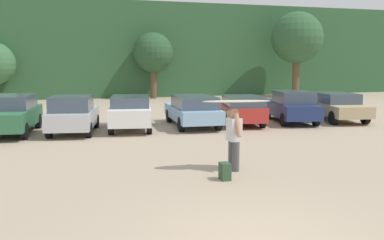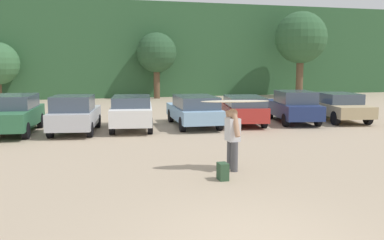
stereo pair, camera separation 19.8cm
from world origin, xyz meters
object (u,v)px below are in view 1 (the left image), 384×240
parked_car_navy (291,106)px  backpack_dropped (225,171)px  surfboard_cream (237,101)px  parked_car_silver (73,114)px  parked_car_sky_blue (193,110)px  person_adult (234,136)px  parked_car_tan (336,106)px  parked_car_white (130,111)px  parked_car_forest_green (12,114)px  parked_car_red (240,109)px

parked_car_navy → backpack_dropped: size_ratio=10.21×
parked_car_navy → surfboard_cream: (-6.30, -8.13, 1.14)m
parked_car_silver → parked_car_sky_blue: parked_car_silver is taller
person_adult → parked_car_silver: bearing=-62.6°
parked_car_tan → person_adult: size_ratio=2.65×
person_adult → backpack_dropped: person_adult is taller
parked_car_sky_blue → parked_car_tan: (7.79, -0.07, -0.02)m
parked_car_white → parked_car_silver: bearing=105.8°
parked_car_white → parked_car_navy: 8.16m
parked_car_forest_green → parked_car_tan: parked_car_forest_green is taller
surfboard_cream → parked_car_navy: bearing=-118.8°
parked_car_red → parked_car_sky_blue: bearing=105.1°
parked_car_forest_green → parked_car_white: parked_car_forest_green is taller
parked_car_navy → parked_car_tan: size_ratio=0.99×
parked_car_forest_green → person_adult: size_ratio=2.65×
parked_car_white → parked_car_navy: (8.16, 0.06, -0.01)m
parked_car_silver → parked_car_tan: (13.25, 0.33, -0.05)m
parked_car_navy → backpack_dropped: parked_car_navy is taller
parked_car_silver → person_adult: size_ratio=2.38×
parked_car_red → parked_car_tan: (5.30, -0.22, 0.01)m
backpack_dropped → parked_car_tan: bearing=43.2°
parked_car_silver → parked_car_red: bearing=-76.3°
parked_car_silver → parked_car_white: parked_car_silver is taller
person_adult → backpack_dropped: bearing=54.4°
parked_car_sky_blue → parked_car_red: 2.50m
parked_car_white → parked_car_tan: (10.75, 0.03, -0.06)m
backpack_dropped → parked_car_red: bearing=65.2°
parked_car_sky_blue → backpack_dropped: bearing=172.0°
parked_car_tan → person_adult: 12.09m
parked_car_forest_green → parked_car_tan: bearing=-84.7°
parked_car_white → parked_car_sky_blue: bearing=-79.0°
parked_car_forest_green → parked_car_red: parked_car_forest_green is taller
parked_car_forest_green → parked_car_tan: 15.75m
parked_car_navy → surfboard_cream: size_ratio=2.29×
parked_car_red → person_adult: bearing=167.9°
parked_car_red → backpack_dropped: parked_car_red is taller
parked_car_silver → parked_car_white: (2.50, 0.30, 0.01)m
parked_car_red → surfboard_cream: 9.15m
parked_car_forest_green → backpack_dropped: parked_car_forest_green is taller
parked_car_forest_green → parked_car_sky_blue: 7.97m
parked_car_red → surfboard_cream: bearing=168.3°
parked_car_navy → parked_car_tan: 2.60m
parked_car_forest_green → backpack_dropped: (6.19, -9.25, -0.64)m
surfboard_cream → parked_car_forest_green: bearing=-41.7°
parked_car_silver → person_adult: (4.29, -7.78, 0.18)m
person_adult → parked_car_navy: bearing=-129.6°
parked_car_silver → surfboard_cream: (4.35, -7.78, 1.14)m
parked_car_red → person_adult: (-3.67, -8.33, 0.23)m
person_adult → surfboard_cream: bearing=178.4°
parked_car_silver → person_adult: person_adult is taller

